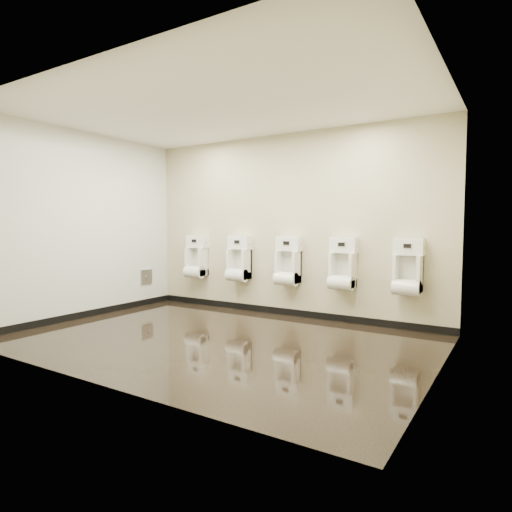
{
  "coord_description": "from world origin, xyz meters",
  "views": [
    {
      "loc": [
        3.13,
        -4.12,
        1.39
      ],
      "look_at": [
        0.21,
        0.55,
        1.0
      ],
      "focal_mm": 30.0,
      "sensor_mm": 36.0,
      "label": 1
    }
  ],
  "objects": [
    {
      "name": "urinal_4",
      "position": [
        1.87,
        1.62,
        0.8
      ],
      "size": [
        0.39,
        0.29,
        0.73
      ],
      "color": "white",
      "rests_on": "back_wall"
    },
    {
      "name": "skirting_back",
      "position": [
        0.0,
        1.74,
        0.05
      ],
      "size": [
        5.0,
        0.02,
        0.1
      ],
      "primitive_type": "cube",
      "color": "black",
      "rests_on": "ground"
    },
    {
      "name": "tile_overlay_left",
      "position": [
        -2.5,
        0.0,
        1.4
      ],
      "size": [
        0.01,
        3.5,
        2.8
      ],
      "primitive_type": "cube",
      "color": "white",
      "rests_on": "ground"
    },
    {
      "name": "urinal_2",
      "position": [
        0.11,
        1.62,
        0.8
      ],
      "size": [
        0.39,
        0.29,
        0.73
      ],
      "color": "white",
      "rests_on": "back_wall"
    },
    {
      "name": "ceiling",
      "position": [
        0.0,
        0.0,
        2.8
      ],
      "size": [
        5.0,
        3.5,
        0.0
      ],
      "primitive_type": "cube",
      "color": "white"
    },
    {
      "name": "right_wall",
      "position": [
        2.5,
        0.0,
        1.4
      ],
      "size": [
        0.02,
        3.5,
        2.8
      ],
      "primitive_type": "cube",
      "color": "beige",
      "rests_on": "ground"
    },
    {
      "name": "access_panel",
      "position": [
        -2.48,
        1.2,
        0.5
      ],
      "size": [
        0.04,
        0.25,
        0.25
      ],
      "color": "#9E9EA3",
      "rests_on": "left_wall"
    },
    {
      "name": "front_wall",
      "position": [
        0.0,
        -1.75,
        1.4
      ],
      "size": [
        5.0,
        0.02,
        2.8
      ],
      "primitive_type": "cube",
      "color": "beige",
      "rests_on": "ground"
    },
    {
      "name": "skirting_left",
      "position": [
        -2.49,
        0.0,
        0.05
      ],
      "size": [
        0.02,
        3.5,
        0.1
      ],
      "primitive_type": "cube",
      "color": "black",
      "rests_on": "ground"
    },
    {
      "name": "back_wall",
      "position": [
        0.0,
        1.75,
        1.4
      ],
      "size": [
        5.0,
        0.02,
        2.8
      ],
      "primitive_type": "cube",
      "color": "beige",
      "rests_on": "ground"
    },
    {
      "name": "urinal_1",
      "position": [
        -0.79,
        1.62,
        0.8
      ],
      "size": [
        0.39,
        0.29,
        0.73
      ],
      "color": "white",
      "rests_on": "back_wall"
    },
    {
      "name": "urinal_0",
      "position": [
        -1.69,
        1.62,
        0.8
      ],
      "size": [
        0.39,
        0.29,
        0.73
      ],
      "color": "white",
      "rests_on": "back_wall"
    },
    {
      "name": "urinal_3",
      "position": [
        0.98,
        1.62,
        0.8
      ],
      "size": [
        0.39,
        0.29,
        0.73
      ],
      "color": "white",
      "rests_on": "back_wall"
    },
    {
      "name": "left_wall",
      "position": [
        -2.5,
        0.0,
        1.4
      ],
      "size": [
        0.02,
        3.5,
        2.8
      ],
      "primitive_type": "cube",
      "color": "beige",
      "rests_on": "ground"
    },
    {
      "name": "ground",
      "position": [
        0.0,
        0.0,
        0.0
      ],
      "size": [
        5.0,
        3.5,
        0.0
      ],
      "primitive_type": "cube",
      "color": "black",
      "rests_on": "ground"
    }
  ]
}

